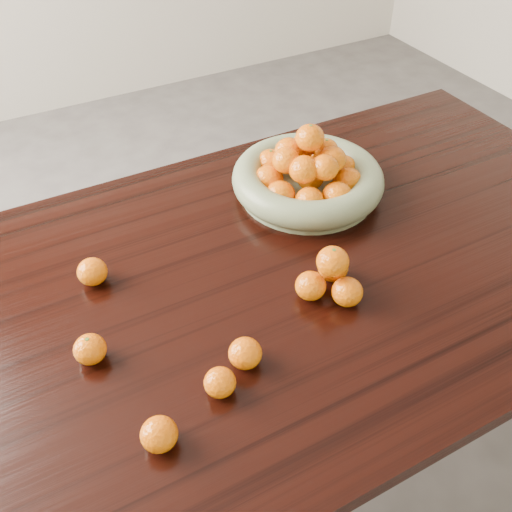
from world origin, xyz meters
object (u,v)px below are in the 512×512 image
dining_table (244,310)px  fruit_bowl (308,176)px  loose_orange_0 (90,349)px  orange_pyramid (331,276)px

dining_table → fruit_bowl: bearing=36.0°
fruit_bowl → loose_orange_0: fruit_bowl is taller
fruit_bowl → loose_orange_0: bearing=-157.6°
fruit_bowl → orange_pyramid: fruit_bowl is taller
dining_table → loose_orange_0: 0.37m
orange_pyramid → loose_orange_0: size_ratio=2.26×
dining_table → loose_orange_0: loose_orange_0 is taller
fruit_bowl → orange_pyramid: bearing=-114.4°
fruit_bowl → loose_orange_0: 0.68m
dining_table → orange_pyramid: orange_pyramid is taller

